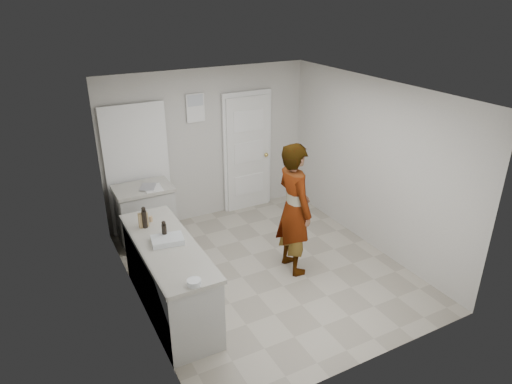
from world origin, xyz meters
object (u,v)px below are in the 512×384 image
cake_mix_box (143,220)px  oil_cruet_a (164,230)px  person (294,209)px  egg_bowl (194,282)px  spice_jar (151,219)px  baking_dish (167,240)px  oil_cruet_b (144,218)px

cake_mix_box → oil_cruet_a: 0.42m
person → egg_bowl: (-1.79, -0.98, 0.03)m
spice_jar → oil_cruet_a: 0.50m
spice_jar → egg_bowl: spice_jar is taller
cake_mix_box → person: bearing=-13.6°
person → egg_bowl: bearing=120.5°
spice_jar → baking_dish: size_ratio=0.18×
spice_jar → baking_dish: bearing=-88.0°
spice_jar → oil_cruet_a: size_ratio=0.31×
oil_cruet_a → egg_bowl: bearing=-91.5°
baking_dish → person: bearing=1.9°
person → egg_bowl: 2.04m
cake_mix_box → oil_cruet_a: oil_cruet_a is taller
oil_cruet_b → spice_jar: bearing=48.9°
cake_mix_box → spice_jar: size_ratio=2.67×
spice_jar → person: bearing=-16.8°
oil_cruet_b → baking_dish: (0.13, -0.48, -0.11)m
oil_cruet_a → egg_bowl: oil_cruet_a is taller
baking_dish → egg_bowl: baking_dish is taller
person → egg_bowl: person is taller
oil_cruet_b → baking_dish: size_ratio=0.71×
cake_mix_box → oil_cruet_a: bearing=-71.3°
oil_cruet_a → cake_mix_box: bearing=109.3°
cake_mix_box → egg_bowl: 1.43m
person → spice_jar: person is taller
baking_dish → egg_bowl: size_ratio=2.76×
cake_mix_box → spice_jar: cake_mix_box is taller
person → cake_mix_box: (-1.90, 0.44, 0.10)m
person → oil_cruet_a: (-1.76, 0.04, 0.11)m
cake_mix_box → oil_cruet_b: oil_cruet_b is taller
spice_jar → egg_bowl: size_ratio=0.49×
oil_cruet_a → oil_cruet_b: oil_cruet_b is taller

